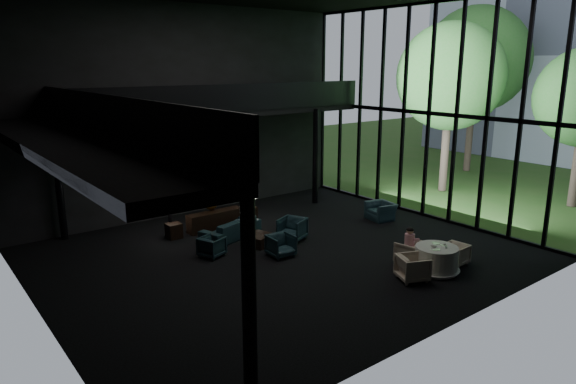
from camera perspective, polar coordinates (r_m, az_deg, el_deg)
floor at (r=16.24m, az=-0.63°, el=-6.88°), size 14.00×12.00×0.02m
wall_back at (r=20.35m, az=-11.07°, el=8.73°), size 14.00×0.04×8.00m
wall_front at (r=11.14m, az=18.38°, el=4.02°), size 14.00×0.04×8.00m
wall_left at (r=12.40m, az=-27.46°, el=4.11°), size 0.04×12.00×8.00m
curtain_wall at (r=20.22m, az=15.39°, el=8.46°), size 0.20×12.00×8.00m
mezzanine_left at (r=12.62m, az=-23.01°, el=4.72°), size 2.00×12.00×0.25m
mezzanine_back at (r=19.96m, az=-7.16°, el=8.78°), size 12.00×2.00×0.25m
railing_left at (r=12.83m, az=-18.94°, el=7.92°), size 0.06×12.00×1.00m
railing_back at (r=19.06m, az=-5.64°, el=10.38°), size 12.00×0.06×1.00m
column_sw at (r=8.52m, az=-4.32°, el=-12.54°), size 0.24×0.24×4.00m
column_nw at (r=18.65m, az=-24.13°, el=1.05°), size 0.24×0.24×4.00m
column_ne at (r=21.63m, az=3.07°, el=3.93°), size 0.24×0.24×4.00m
tree_near at (r=24.60m, az=17.62°, el=12.11°), size 4.80×4.80×7.65m
tree_far at (r=29.86m, az=20.15°, el=13.60°), size 5.60×5.60×8.80m
console at (r=18.66m, az=-8.12°, el=-3.14°), size 2.07×0.47×0.66m
bronze_urn at (r=18.66m, az=-8.62°, el=-0.45°), size 0.65×0.65×1.21m
side_table_left at (r=18.01m, az=-12.58°, el=-4.22°), size 0.47×0.47×0.52m
table_lamp_left at (r=18.00m, az=-13.04°, el=-1.71°), size 0.42×0.42×0.70m
side_table_right at (r=19.62m, az=-4.31°, el=-2.39°), size 0.47×0.47×0.52m
table_lamp_right at (r=19.31m, az=-4.14°, el=-0.26°), size 0.43×0.43×0.73m
sofa at (r=17.63m, az=-6.40°, el=-3.58°), size 2.59×1.42×0.97m
lounge_armchair_west at (r=16.11m, az=-8.46°, el=-6.02°), size 0.75×0.77×0.63m
lounge_armchair_east at (r=17.35m, az=0.47°, el=-3.91°), size 1.11×1.13×0.90m
lounge_armchair_south at (r=15.93m, az=-0.80°, el=-5.88°), size 0.76×0.71×0.74m
window_armchair at (r=19.93m, az=10.28°, el=-1.85°), size 0.78×1.04×0.83m
coffee_table at (r=16.97m, az=-3.23°, el=-5.31°), size 0.99×0.99×0.36m
dining_table at (r=15.40m, az=16.13°, el=-7.35°), size 1.36×1.36×0.75m
dining_chair_north at (r=15.79m, az=13.46°, el=-6.44°), size 0.83×0.79×0.75m
dining_chair_east at (r=16.13m, az=18.07°, el=-6.60°), size 0.59×0.62×0.61m
dining_chair_west at (r=14.64m, az=13.69°, el=-8.04°), size 0.97×1.00×0.79m
child at (r=15.79m, az=13.38°, el=-4.93°), size 0.30×0.30×0.64m
plate_a at (r=15.04m, az=16.10°, el=-6.12°), size 0.29×0.29×0.02m
plate_b at (r=15.52m, az=16.12°, el=-5.49°), size 0.30×0.30×0.02m
saucer at (r=15.42m, az=16.90°, el=-5.68°), size 0.18×0.18×0.01m
coffee_cup at (r=15.42m, az=17.02°, el=-5.55°), size 0.08×0.08×0.06m
cereal_bowl at (r=15.19m, az=15.89°, el=-5.76°), size 0.17×0.17×0.09m
cream_pot at (r=15.20m, az=17.16°, el=-5.87°), size 0.08×0.08×0.07m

